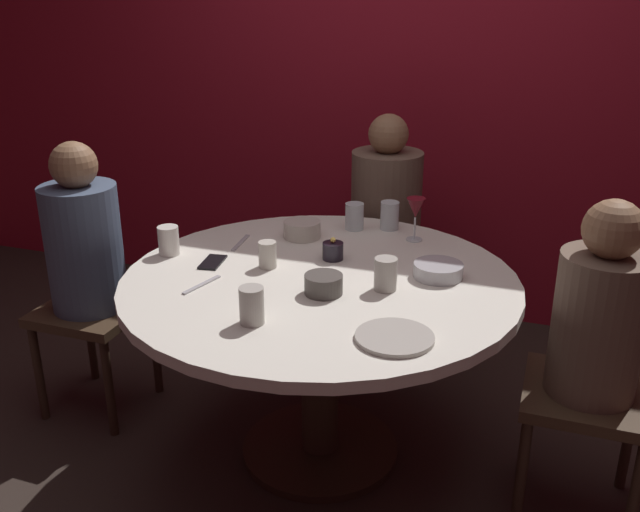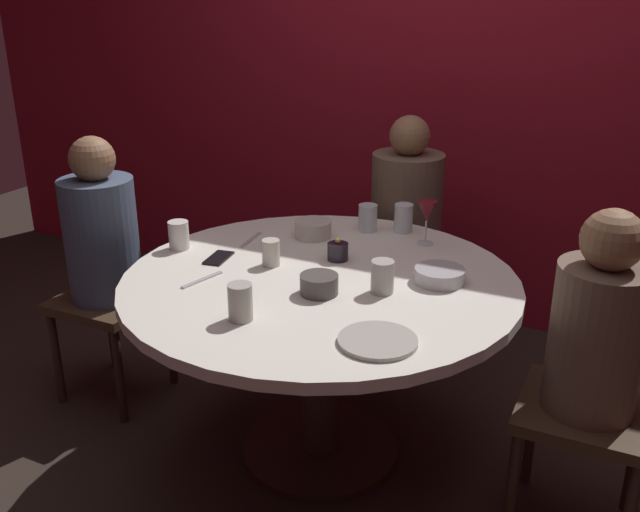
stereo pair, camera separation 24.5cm
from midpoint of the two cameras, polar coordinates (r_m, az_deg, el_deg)
ground_plane at (r=2.85m, az=2.55°, el=-15.57°), size 8.00×8.00×0.00m
back_wall at (r=3.70m, az=12.21°, el=14.54°), size 6.00×0.10×2.60m
dining_table at (r=2.54m, az=2.77°, el=-4.75°), size 1.40×1.40×0.74m
seated_diner_left at (r=2.99m, az=-15.01°, el=1.00°), size 0.40×0.40×1.15m
seated_diner_back at (r=3.31m, az=9.12°, el=3.58°), size 0.40×0.40×1.16m
seated_diner_right at (r=2.34m, az=24.28°, el=-6.56°), size 0.40×0.40×1.12m
candle_holder at (r=2.62m, az=4.12°, el=0.33°), size 0.08×0.08×0.09m
wine_glass at (r=2.80m, az=11.14°, el=3.39°), size 0.08×0.08×0.18m
dinner_plate at (r=2.06m, az=8.12°, el=-6.89°), size 0.23×0.23×0.01m
cell_phone at (r=2.65m, az=-5.61°, el=-0.21°), size 0.09×0.15×0.01m
bowl_serving_large at (r=2.48m, az=12.45°, el=-1.59°), size 0.17×0.17×0.05m
bowl_salad_center at (r=2.85m, az=1.90°, el=2.17°), size 0.15×0.15×0.07m
bowl_small_white at (r=2.34m, az=2.92°, el=-2.37°), size 0.13×0.13×0.07m
cup_near_candle at (r=2.75m, az=-8.89°, el=1.63°), size 0.08×0.08×0.11m
cup_by_left_diner at (r=2.56m, az=-1.28°, el=0.22°), size 0.07×0.07×0.10m
cup_by_right_diner at (r=2.15m, az=-3.24°, el=-3.82°), size 0.08×0.08×0.12m
cup_center_front at (r=2.36m, az=8.05°, el=-1.74°), size 0.08×0.08×0.11m
cup_far_edge at (r=2.94m, az=9.15°, el=3.01°), size 0.08×0.08×0.12m
cup_beside_wine at (r=2.94m, az=6.28°, el=3.06°), size 0.08×0.08×0.11m
fork_near_plate at (r=2.46m, az=-6.74°, el=-1.98°), size 0.06×0.18×0.01m
knife_near_plate at (r=2.82m, az=-3.16°, el=1.26°), size 0.03×0.18×0.01m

